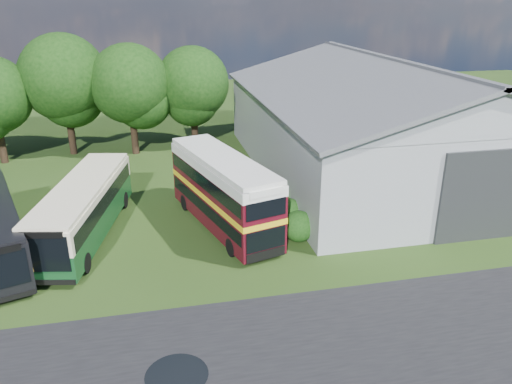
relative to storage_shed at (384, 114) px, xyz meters
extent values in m
plane|color=#203912|center=(-15.00, -15.98, -4.17)|extent=(120.00, 120.00, 0.00)
cube|color=black|center=(-12.00, -18.98, -4.17)|extent=(60.00, 8.00, 0.02)
cylinder|color=black|center=(-16.50, -18.98, -4.17)|extent=(2.20, 2.20, 0.01)
cube|color=gray|center=(0.00, 0.02, -1.42)|extent=(18.00, 24.00, 5.50)
cube|color=#2D3033|center=(0.00, -12.06, -1.67)|extent=(5.20, 0.18, 5.00)
cylinder|color=black|center=(-28.00, 7.52, -2.64)|extent=(0.56, 0.56, 3.06)
cylinder|color=black|center=(-23.00, 8.82, -2.37)|extent=(0.56, 0.56, 3.60)
sphere|color=black|center=(-23.00, 8.82, 2.03)|extent=(6.80, 6.80, 6.80)
cylinder|color=black|center=(-18.00, 7.82, -2.51)|extent=(0.56, 0.56, 3.31)
sphere|color=black|center=(-18.00, 7.82, 1.54)|extent=(6.26, 6.26, 6.26)
cylinder|color=black|center=(-13.00, 8.62, -2.58)|extent=(0.56, 0.56, 3.17)
sphere|color=black|center=(-13.00, 8.62, 1.29)|extent=(5.98, 5.98, 5.98)
sphere|color=#194714|center=(-9.40, -9.98, -4.17)|extent=(1.70, 1.70, 1.70)
sphere|color=#194714|center=(-9.40, -7.98, -4.17)|extent=(1.60, 1.60, 1.60)
sphere|color=#194714|center=(-9.40, -5.98, -4.17)|extent=(1.80, 1.80, 1.80)
cube|color=#103D1C|center=(-20.51, -7.13, -2.51)|extent=(4.71, 11.23, 2.72)
cube|color=#430914|center=(-13.05, -7.60, -1.95)|extent=(5.00, 9.95, 3.86)
camera|label=1|loc=(-16.74, -32.89, 8.08)|focal=35.00mm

